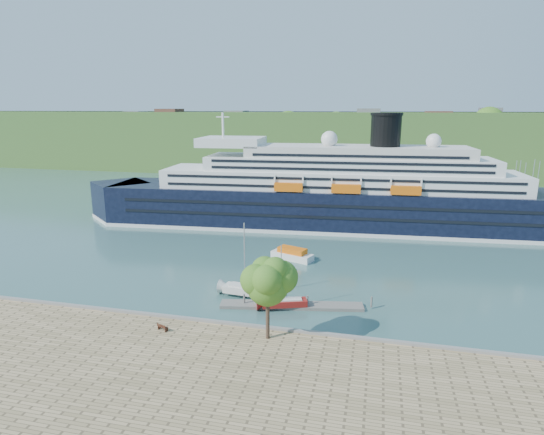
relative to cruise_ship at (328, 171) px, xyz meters
The scene contains 10 objects.
ground 53.09m from the cruise_ship, 95.13° to the right, with size 400.00×400.00×0.00m, color #2F5451.
far_hillside 93.70m from the cruise_ship, 92.82° to the left, with size 400.00×50.00×24.00m, color #356127.
quay_coping 53.03m from the cruise_ship, 95.11° to the right, with size 220.00×0.50×0.30m, color slate.
cruise_ship is the anchor object (origin of this frame).
park_bench 57.16m from the cruise_ship, 102.62° to the right, with size 1.39×0.57×0.89m, color #4A2315, non-canonical shape.
promenade_tree 54.05m from the cruise_ship, 90.22° to the right, with size 6.16×6.16×10.20m, color #31671B, non-canonical shape.
floating_pontoon 44.77m from the cruise_ship, 89.46° to the right, with size 18.86×2.30×0.42m, color gray, non-canonical shape.
sailboat_white_near 42.42m from the cruise_ship, 98.25° to the right, with size 7.87×2.18×10.16m, color silver, non-canonical shape.
sailboat_red 44.63m from the cruise_ship, 90.52° to the right, with size 6.47×1.80×8.36m, color maroon, non-canonical shape.
tender_launch 26.67m from the cruise_ship, 97.66° to the right, with size 7.46×2.55×2.06m, color orange, non-canonical shape.
Camera 1 is at (15.42, -46.40, 25.67)m, focal length 30.00 mm.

